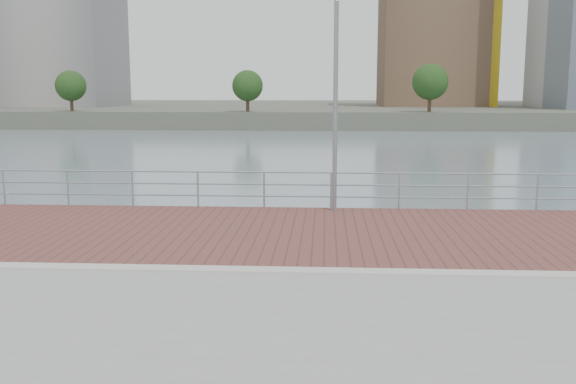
{
  "coord_description": "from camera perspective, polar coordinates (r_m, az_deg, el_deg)",
  "views": [
    {
      "loc": [
        0.84,
        -12.34,
        3.61
      ],
      "look_at": [
        0.0,
        2.0,
        1.3
      ],
      "focal_mm": 40.0,
      "sensor_mm": 36.0,
      "label": 1
    }
  ],
  "objects": [
    {
      "name": "guardrail",
      "position": [
        19.58,
        0.85,
        0.56
      ],
      "size": [
        39.06,
        0.06,
        1.13
      ],
      "color": "#8C9EA8",
      "rests_on": "brick_lane"
    },
    {
      "name": "brick_lane",
      "position": [
        16.36,
        0.33,
        -3.57
      ],
      "size": [
        40.0,
        6.8,
        0.02
      ],
      "primitive_type": "cube",
      "color": "brown",
      "rests_on": "seawall"
    },
    {
      "name": "water",
      "position": [
        13.58,
        -0.51,
        -15.26
      ],
      "size": [
        400.0,
        400.0,
        0.0
      ],
      "primitive_type": "plane",
      "color": "slate",
      "rests_on": "ground"
    },
    {
      "name": "shoreline_trees",
      "position": [
        92.21,
        17.9,
        9.08
      ],
      "size": [
        169.23,
        4.91,
        6.55
      ],
      "color": "#473323",
      "rests_on": "far_shore"
    },
    {
      "name": "far_shore",
      "position": [
        134.91,
        3.01,
        7.27
      ],
      "size": [
        320.0,
        95.0,
        2.5
      ],
      "primitive_type": "cube",
      "color": "#4C5142",
      "rests_on": "ground"
    },
    {
      "name": "street_lamp",
      "position": [
        18.39,
        4.32,
        12.81
      ],
      "size": [
        0.49,
        1.43,
        6.75
      ],
      "color": "gray",
      "rests_on": "brick_lane"
    },
    {
      "name": "curb",
      "position": [
        12.88,
        -0.52,
        -7.01
      ],
      "size": [
        40.0,
        0.4,
        0.06
      ],
      "primitive_type": "cube",
      "color": "#B7B5AD",
      "rests_on": "seawall"
    }
  ]
}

